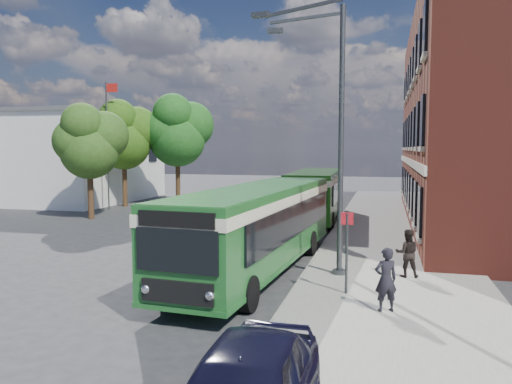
# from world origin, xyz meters

# --- Properties ---
(ground) EXTENTS (120.00, 120.00, 0.00)m
(ground) POSITION_xyz_m (0.00, 0.00, 0.00)
(ground) COLOR #2C2C2F
(ground) RESTS_ON ground
(pavement) EXTENTS (6.00, 48.00, 0.15)m
(pavement) POSITION_xyz_m (7.00, 8.00, 0.07)
(pavement) COLOR gray
(pavement) RESTS_ON ground
(kerb_line) EXTENTS (0.12, 48.00, 0.01)m
(kerb_line) POSITION_xyz_m (3.95, 8.00, 0.01)
(kerb_line) COLOR beige
(kerb_line) RESTS_ON ground
(white_building) EXTENTS (9.40, 13.40, 7.30)m
(white_building) POSITION_xyz_m (-18.00, 18.00, 3.66)
(white_building) COLOR silver
(white_building) RESTS_ON ground
(flagpole) EXTENTS (0.95, 0.10, 9.00)m
(flagpole) POSITION_xyz_m (-12.45, 13.00, 4.94)
(flagpole) COLOR #393B3E
(flagpole) RESTS_ON ground
(street_lamp) EXTENTS (2.96, 2.38, 9.00)m
(street_lamp) POSITION_xyz_m (4.84, -2.00, 4.79)
(street_lamp) COLOR #393B3E
(street_lamp) RESTS_ON ground
(bus_stop_sign) EXTENTS (0.35, 0.08, 2.52)m
(bus_stop_sign) POSITION_xyz_m (5.60, -4.20, 1.51)
(bus_stop_sign) COLOR #393B3E
(bus_stop_sign) RESTS_ON ground
(bus_front) EXTENTS (3.45, 12.49, 3.02)m
(bus_front) POSITION_xyz_m (2.34, -1.79, 1.83)
(bus_front) COLOR #1E5F24
(bus_front) RESTS_ON ground
(bus_rear) EXTENTS (2.89, 10.37, 3.02)m
(bus_rear) POSITION_xyz_m (2.62, 11.07, 1.83)
(bus_rear) COLOR #1F5C16
(bus_rear) RESTS_ON ground
(pedestrian_a) EXTENTS (0.73, 0.62, 1.68)m
(pedestrian_a) POSITION_xyz_m (6.71, -5.59, 0.99)
(pedestrian_a) COLOR black
(pedestrian_a) RESTS_ON pavement
(pedestrian_b) EXTENTS (0.82, 0.66, 1.58)m
(pedestrian_b) POSITION_xyz_m (7.39, -1.80, 0.94)
(pedestrian_b) COLOR black
(pedestrian_b) RESTS_ON pavement
(tree_left) EXTENTS (4.20, 4.00, 7.10)m
(tree_left) POSITION_xyz_m (-10.96, 8.44, 4.81)
(tree_left) COLOR #3D2A16
(tree_left) RESTS_ON ground
(tree_mid) EXTENTS (4.72, 4.49, 7.97)m
(tree_mid) POSITION_xyz_m (-12.32, 15.05, 5.41)
(tree_mid) COLOR #3D2A16
(tree_mid) RESTS_ON ground
(tree_right) EXTENTS (5.02, 4.78, 8.48)m
(tree_right) POSITION_xyz_m (-8.83, 16.96, 5.75)
(tree_right) COLOR #3D2A16
(tree_right) RESTS_ON ground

